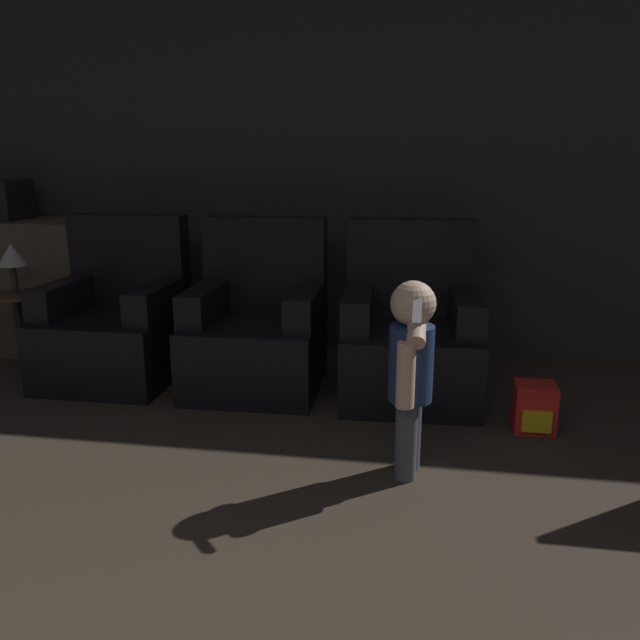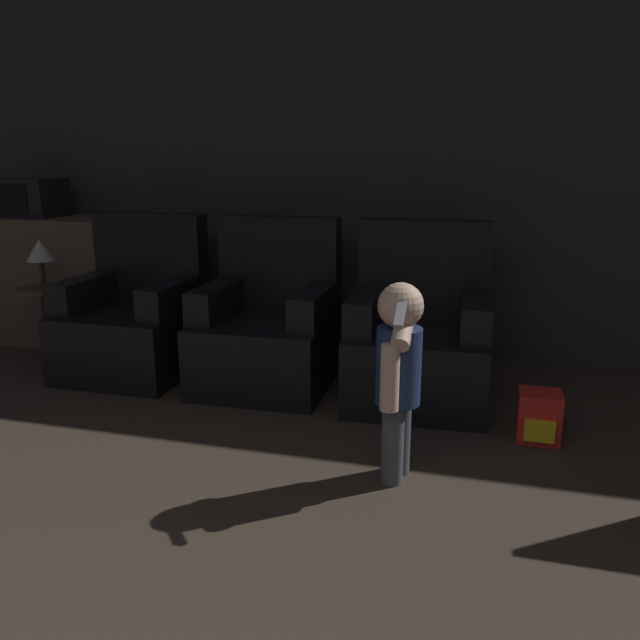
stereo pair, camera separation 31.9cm
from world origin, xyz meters
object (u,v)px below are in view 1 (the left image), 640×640
Objects in this scene: armchair_right at (410,338)px; lamp at (12,256)px; armchair_middle at (258,331)px; person_toddler at (411,364)px; toy_backpack at (534,408)px; armchair_left at (117,324)px.

lamp is at bearing 178.55° from armchair_right.
armchair_middle reaches higher than person_toddler.
person_toddler is 0.94m from toy_backpack.
armchair_middle is at bearing -0.24° from armchair_left.
armchair_left is 0.93m from armchair_middle.
armchair_middle is 3.20× the size of lamp.
armchair_middle is 0.93m from armchair_right.
lamp reaches higher than toy_backpack.
armchair_middle is at bearing 177.14° from armchair_right.
toy_backpack is 3.24m from lamp.
lamp is at bearing 173.19° from toy_backpack.
armchair_right reaches higher than person_toddler.
armchair_left is 1.00× the size of armchair_right.
person_toddler is (0.95, -1.01, 0.17)m from armchair_middle.
armchair_middle is at bearing 2.25° from lamp.
lamp is (-3.15, 0.38, 0.66)m from toy_backpack.
armchair_middle is (0.93, -0.00, 0.00)m from armchair_left.
armchair_middle is 1.00× the size of armchair_right.
armchair_left and armchair_middle have the same top height.
armchair_right is 0.82m from toy_backpack.
toy_backpack is (0.66, -0.44, -0.22)m from armchair_right.
armchair_right is 4.03× the size of toy_backpack.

